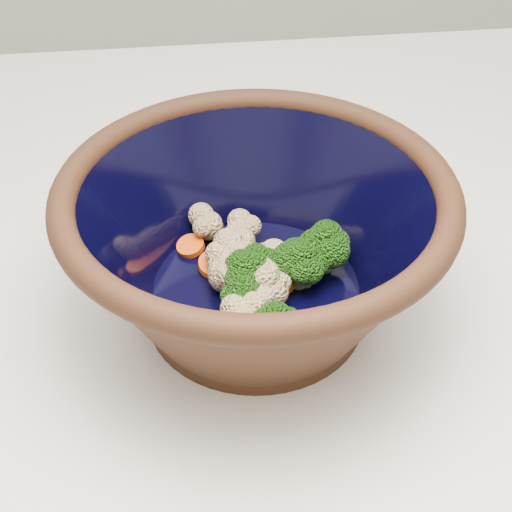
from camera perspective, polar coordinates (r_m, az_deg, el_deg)
name	(u,v)px	position (r m, az deg, el deg)	size (l,w,h in m)	color
mixing_bowl	(256,243)	(0.60, 0.00, 1.01)	(0.38, 0.38, 0.14)	black
vegetable_pile	(262,269)	(0.61, 0.51, -1.04)	(0.15, 0.18, 0.06)	#608442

